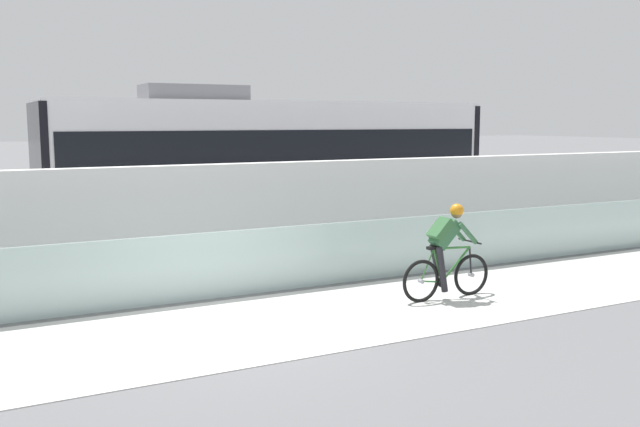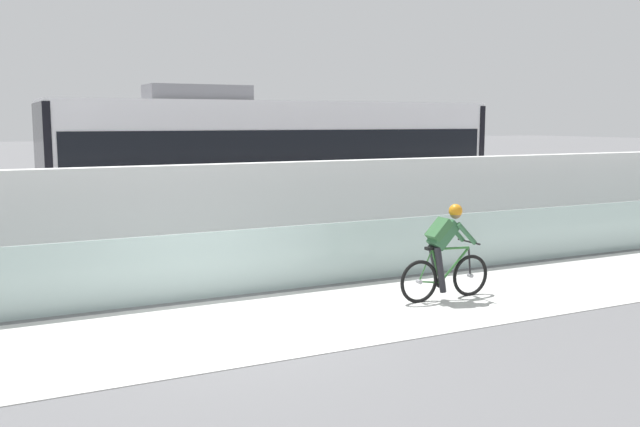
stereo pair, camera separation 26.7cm
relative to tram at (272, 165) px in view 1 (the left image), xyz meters
The scene contains 8 objects.
ground_plane 7.93m from the tram, 117.23° to the right, with size 200.00×200.00×0.00m, color slate.
bike_path_deck 7.93m from the tram, 117.23° to the right, with size 32.00×3.20×0.01m, color silver.
glass_parapet 6.26m from the tram, 125.19° to the right, with size 32.00×0.05×1.13m, color #ADC6C1.
concrete_barrier_wall 4.83m from the tram, 137.77° to the right, with size 32.00×0.36×2.16m, color white.
tram_rail_near 4.06m from the tram, 168.50° to the right, with size 32.00×0.08×0.01m, color #595654.
tram_rail_far 4.06m from the tram, 168.50° to the left, with size 32.00×0.08×0.01m, color #595654.
tram is the anchor object (origin of this frame).
cyclist_on_bike 6.94m from the tram, 88.42° to the right, with size 1.77×0.58×1.61m.
Camera 1 is at (-3.50, -9.26, 2.99)m, focal length 39.37 mm.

